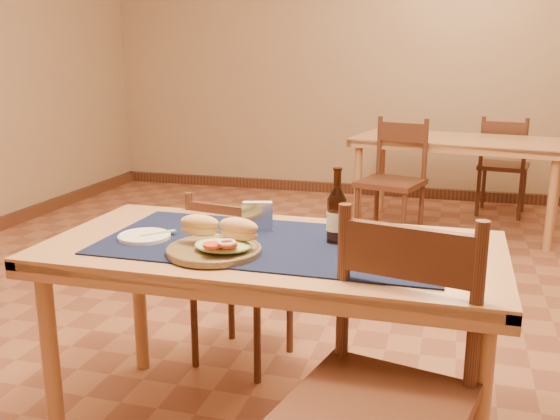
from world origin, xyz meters
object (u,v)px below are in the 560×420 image
(chair_main_near, at_px, (384,392))
(napkin_holder, at_px, (257,217))
(chair_main_far, at_px, (238,276))
(sandwich_plate, at_px, (217,244))
(main_table, at_px, (272,266))
(beer_bottle, at_px, (337,215))
(back_table, at_px, (459,148))

(chair_main_near, xyz_separation_m, napkin_holder, (-0.56, 0.62, 0.30))
(chair_main_far, bearing_deg, napkin_holder, -59.34)
(sandwich_plate, bearing_deg, main_table, 50.62)
(sandwich_plate, distance_m, beer_bottle, 0.43)
(main_table, height_order, sandwich_plate, sandwich_plate)
(back_table, bearing_deg, main_table, -101.03)
(chair_main_near, height_order, sandwich_plate, chair_main_near)
(beer_bottle, bearing_deg, napkin_holder, 167.75)
(main_table, bearing_deg, back_table, 78.97)
(chair_main_far, xyz_separation_m, chair_main_near, (0.77, -0.97, 0.08))
(sandwich_plate, height_order, napkin_holder, sandwich_plate)
(back_table, relative_size, beer_bottle, 6.56)
(back_table, distance_m, sandwich_plate, 3.44)
(sandwich_plate, bearing_deg, chair_main_near, -27.21)
(back_table, xyz_separation_m, napkin_holder, (-0.72, -3.05, 0.14))
(chair_main_far, distance_m, beer_bottle, 0.80)
(chair_main_far, height_order, sandwich_plate, sandwich_plate)
(main_table, bearing_deg, beer_bottle, 17.40)
(chair_main_near, relative_size, beer_bottle, 3.68)
(sandwich_plate, xyz_separation_m, beer_bottle, (0.36, 0.24, 0.07))
(back_table, height_order, chair_main_near, chair_main_near)
(napkin_holder, bearing_deg, chair_main_near, -47.75)
(chair_main_far, bearing_deg, main_table, -57.79)
(chair_main_far, relative_size, sandwich_plate, 2.59)
(sandwich_plate, distance_m, napkin_holder, 0.31)
(sandwich_plate, bearing_deg, beer_bottle, 33.81)
(chair_main_near, xyz_separation_m, sandwich_plate, (-0.60, 0.31, 0.28))
(back_table, height_order, sandwich_plate, sandwich_plate)
(sandwich_plate, height_order, beer_bottle, beer_bottle)
(back_table, xyz_separation_m, chair_main_far, (-0.93, -2.70, -0.24))
(back_table, relative_size, chair_main_far, 2.12)
(main_table, xyz_separation_m, back_table, (0.62, 3.18, 0.00))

